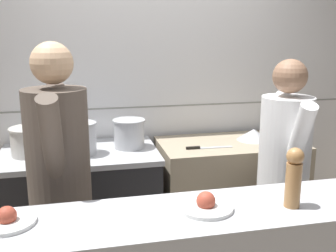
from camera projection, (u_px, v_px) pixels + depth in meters
name	position (u px, v px, depth m)	size (l,w,h in m)	color
wall_back_tiled	(148.00, 89.00, 3.39)	(8.00, 0.06, 2.60)	white
oven_range	(82.00, 206.00, 3.08)	(1.18, 0.71, 0.89)	#232326
prep_counter	(229.00, 193.00, 3.34)	(1.17, 0.65, 0.90)	gray
stock_pot	(30.00, 140.00, 2.88)	(0.29, 0.29, 0.21)	beige
sauce_pot	(81.00, 138.00, 2.90)	(0.24, 0.24, 0.24)	#B7BABF
braising_pot	(129.00, 133.00, 3.06)	(0.25, 0.25, 0.22)	#B7BABF
mixing_bowl_steel	(254.00, 134.00, 3.29)	(0.28, 0.28, 0.09)	#B7BABF
chefs_knife	(205.00, 148.00, 3.06)	(0.37, 0.04, 0.02)	#B7BABF
plated_dish_main	(7.00, 220.00, 1.66)	(0.24, 0.24, 0.08)	white
plated_dish_appetiser	(206.00, 205.00, 1.80)	(0.25, 0.25, 0.09)	white
pepper_mill	(294.00, 176.00, 1.80)	(0.08, 0.08, 0.29)	#AD7A47
chef_head_cook	(60.00, 179.00, 2.24)	(0.37, 0.76, 1.73)	black
chef_sous	(283.00, 170.00, 2.56)	(0.37, 0.71, 1.62)	black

